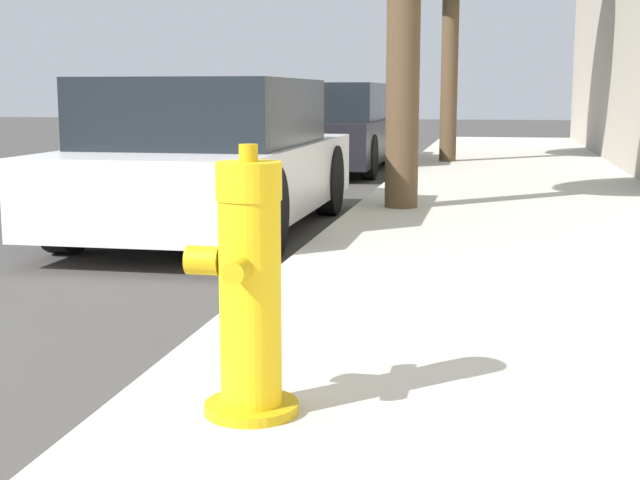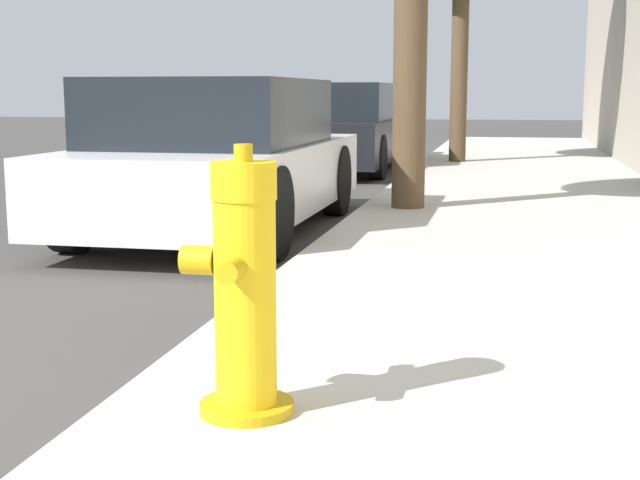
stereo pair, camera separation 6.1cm
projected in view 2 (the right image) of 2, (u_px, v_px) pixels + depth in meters
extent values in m
cube|color=beige|center=(554.00, 463.00, 2.85)|extent=(3.14, 40.00, 0.15)
cylinder|color=#C39C11|center=(247.00, 407.00, 3.09)|extent=(0.33, 0.33, 0.04)
cylinder|color=yellow|center=(245.00, 303.00, 3.03)|extent=(0.21, 0.21, 0.71)
cylinder|color=yellow|center=(244.00, 181.00, 2.96)|extent=(0.22, 0.22, 0.13)
cylinder|color=#C39C11|center=(243.00, 153.00, 2.95)|extent=(0.06, 0.06, 0.06)
cylinder|color=#C39C11|center=(231.00, 271.00, 2.86)|extent=(0.07, 0.10, 0.07)
cylinder|color=#C39C11|center=(257.00, 254.00, 3.16)|extent=(0.07, 0.10, 0.07)
cylinder|color=#C39C11|center=(199.00, 260.00, 3.04)|extent=(0.11, 0.10, 0.10)
cube|color=silver|center=(221.00, 177.00, 8.03)|extent=(1.78, 4.16, 0.60)
cube|color=black|center=(214.00, 112.00, 7.78)|extent=(1.64, 2.29, 0.57)
cylinder|color=black|center=(187.00, 177.00, 9.47)|extent=(0.20, 0.71, 0.71)
cylinder|color=black|center=(336.00, 180.00, 9.14)|extent=(0.20, 0.71, 0.71)
cylinder|color=black|center=(71.00, 207.00, 6.98)|extent=(0.20, 0.71, 0.71)
cylinder|color=black|center=(271.00, 213.00, 6.65)|extent=(0.20, 0.71, 0.71)
cube|color=black|center=(342.00, 140.00, 14.28)|extent=(1.70, 4.34, 0.64)
cube|color=black|center=(341.00, 102.00, 14.02)|extent=(1.56, 2.39, 0.57)
cylinder|color=black|center=(313.00, 145.00, 15.77)|extent=(0.20, 0.65, 0.65)
cylinder|color=black|center=(400.00, 146.00, 15.45)|extent=(0.20, 0.65, 0.65)
cylinder|color=black|center=(275.00, 156.00, 13.17)|extent=(0.20, 0.65, 0.65)
cylinder|color=black|center=(378.00, 157.00, 12.86)|extent=(0.20, 0.65, 0.65)
cylinder|color=brown|center=(410.00, 72.00, 8.42)|extent=(0.32, 0.32, 2.57)
cylinder|color=brown|center=(459.00, 65.00, 14.18)|extent=(0.27, 0.27, 3.06)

